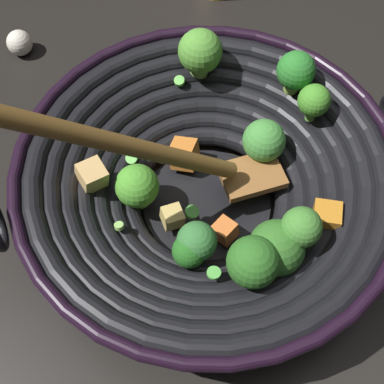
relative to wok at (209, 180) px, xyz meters
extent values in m
plane|color=black|center=(0.00, 0.00, -0.06)|extent=(4.00, 4.00, 0.00)
cylinder|color=black|center=(0.00, 0.00, -0.06)|extent=(0.15, 0.15, 0.01)
torus|color=black|center=(0.00, 0.00, -0.04)|extent=(0.21, 0.21, 0.03)
torus|color=black|center=(0.00, 0.00, -0.03)|extent=(0.24, 0.24, 0.03)
torus|color=black|center=(0.00, 0.00, -0.02)|extent=(0.27, 0.27, 0.03)
torus|color=black|center=(0.00, 0.00, -0.01)|extent=(0.30, 0.30, 0.03)
torus|color=black|center=(0.00, 0.00, 0.00)|extent=(0.34, 0.34, 0.03)
torus|color=black|center=(0.00, 0.00, 0.01)|extent=(0.37, 0.37, 0.03)
torus|color=black|center=(0.00, 0.00, 0.02)|extent=(0.40, 0.40, 0.03)
torus|color=black|center=(0.00, 0.00, 0.03)|extent=(0.42, 0.42, 0.01)
cylinder|color=#75BE4B|center=(-0.08, 0.00, -0.03)|extent=(0.03, 0.03, 0.03)
sphere|color=#45913C|center=(-0.08, 0.00, 0.00)|extent=(0.05, 0.05, 0.05)
cylinder|color=#77A94C|center=(-0.09, -0.13, 0.01)|extent=(0.03, 0.03, 0.02)
sphere|color=#559D36|center=(-0.09, -0.13, 0.04)|extent=(0.05, 0.05, 0.05)
cylinder|color=#6B9543|center=(0.00, 0.11, -0.02)|extent=(0.03, 0.03, 0.02)
sphere|color=#326A25|center=(0.00, 0.11, 0.01)|extent=(0.06, 0.06, 0.06)
cylinder|color=#6EAF47|center=(0.06, -0.05, -0.04)|extent=(0.03, 0.03, 0.02)
sphere|color=#50A330|center=(0.06, -0.05, -0.01)|extent=(0.05, 0.05, 0.05)
cylinder|color=#6DA43C|center=(0.06, 0.05, -0.03)|extent=(0.02, 0.02, 0.02)
sphere|color=#357436|center=(0.06, 0.05, 0.00)|extent=(0.04, 0.04, 0.04)
cylinder|color=#7CB15B|center=(0.03, 0.11, -0.01)|extent=(0.03, 0.03, 0.02)
sphere|color=#2D6822|center=(0.03, 0.11, 0.02)|extent=(0.05, 0.05, 0.05)
cylinder|color=#6BA443|center=(-0.14, 0.01, 0.01)|extent=(0.02, 0.02, 0.02)
sphere|color=#47932A|center=(-0.14, 0.01, 0.04)|extent=(0.04, 0.04, 0.04)
cylinder|color=#89AB44|center=(-0.15, -0.03, 0.02)|extent=(0.02, 0.02, 0.02)
sphere|color=#2A7C2A|center=(-0.15, -0.03, 0.04)|extent=(0.05, 0.05, 0.05)
cylinder|color=#79C24C|center=(-0.02, 0.11, 0.00)|extent=(0.02, 0.02, 0.02)
sphere|color=#448532|center=(-0.02, 0.11, 0.03)|extent=(0.04, 0.04, 0.04)
cylinder|color=#75B448|center=(0.07, 0.05, -0.03)|extent=(0.02, 0.02, 0.02)
sphere|color=#23631E|center=(0.07, 0.05, -0.01)|extent=(0.04, 0.04, 0.04)
cube|color=orange|center=(-0.07, 0.11, 0.00)|extent=(0.04, 0.04, 0.03)
cube|color=#CD6A2D|center=(0.01, 0.05, -0.03)|extent=(0.03, 0.03, 0.03)
cube|color=#ECBB6F|center=(0.10, -0.08, 0.01)|extent=(0.03, 0.03, 0.03)
cube|color=#E2C069|center=(0.05, 0.00, -0.03)|extent=(0.03, 0.03, 0.02)
cube|color=orange|center=(-0.01, -0.06, -0.03)|extent=(0.04, 0.05, 0.04)
cylinder|color=#56B247|center=(-0.02, 0.09, 0.00)|extent=(0.02, 0.02, 0.01)
cylinder|color=#56B247|center=(0.06, 0.09, 0.00)|extent=(0.02, 0.02, 0.00)
cylinder|color=#56B247|center=(0.03, 0.01, -0.02)|extent=(0.02, 0.02, 0.01)
cylinder|color=#6BC651|center=(0.04, -0.09, -0.02)|extent=(0.02, 0.02, 0.01)
cylinder|color=#6BC651|center=(-0.06, -0.13, 0.01)|extent=(0.02, 0.02, 0.01)
cylinder|color=#99D166|center=(0.11, -0.02, -0.01)|extent=(0.01, 0.01, 0.01)
cube|color=brown|center=(-0.05, 0.02, -0.02)|extent=(0.08, 0.07, 0.01)
cylinder|color=brown|center=(0.08, -0.03, 0.10)|extent=(0.22, 0.10, 0.20)
sphere|color=silver|center=(0.05, -0.36, -0.04)|extent=(0.04, 0.04, 0.04)
camera|label=1|loc=(0.20, 0.23, 0.49)|focal=49.23mm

